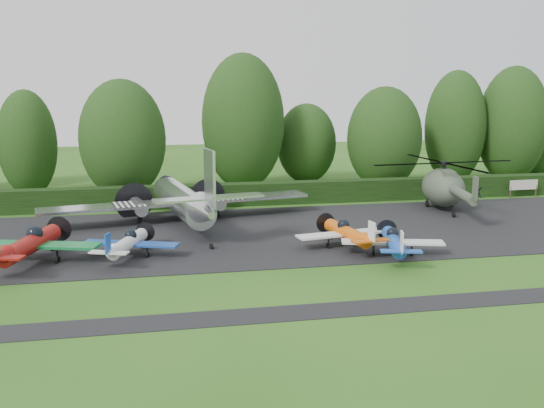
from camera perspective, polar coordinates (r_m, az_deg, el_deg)
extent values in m
plane|color=#264E16|center=(34.89, -1.30, -6.80)|extent=(160.00, 160.00, 0.00)
cube|color=black|center=(44.41, -3.48, -2.89)|extent=(70.00, 18.00, 0.01)
cube|color=black|center=(29.34, 0.71, -10.34)|extent=(70.00, 2.00, 0.00)
cube|color=black|center=(55.07, -4.99, -0.17)|extent=(90.00, 1.60, 2.00)
cylinder|color=silver|center=(47.91, -8.48, 0.32)|extent=(2.25, 11.75, 2.25)
cone|color=silver|center=(54.39, -8.80, 1.59)|extent=(2.25, 1.47, 2.25)
cone|color=silver|center=(40.91, -8.03, -0.82)|extent=(2.25, 2.94, 2.25)
sphere|color=black|center=(53.39, -8.77, 1.95)|extent=(1.47, 1.47, 1.47)
cube|color=silver|center=(48.93, -8.52, 0.19)|extent=(21.55, 2.35, 0.22)
cube|color=white|center=(48.91, -13.11, 0.16)|extent=(2.55, 2.45, 0.05)
cube|color=white|center=(49.22, -3.96, 0.49)|extent=(2.55, 2.45, 0.05)
cylinder|color=silver|center=(49.53, -12.17, -0.09)|extent=(1.08, 3.13, 1.08)
cylinder|color=silver|center=(49.78, -4.94, 0.17)|extent=(1.08, 3.13, 1.08)
cylinder|color=black|center=(51.69, -12.13, 0.37)|extent=(3.13, 0.03, 3.13)
cylinder|color=black|center=(51.93, -5.20, 0.63)|extent=(3.13, 0.03, 3.13)
cube|color=silver|center=(39.93, -8.02, 0.47)|extent=(7.35, 1.37, 0.14)
cube|color=silver|center=(39.41, -8.05, 2.35)|extent=(0.18, 2.15, 3.72)
cylinder|color=black|center=(49.36, -12.12, -1.41)|extent=(0.24, 0.88, 0.88)
cylinder|color=black|center=(49.61, -4.87, -1.13)|extent=(0.24, 0.88, 0.88)
cylinder|color=black|center=(40.27, -7.86, -4.19)|extent=(0.18, 0.43, 0.43)
cylinder|color=maroon|center=(39.54, -21.80, -3.55)|extent=(1.10, 6.31, 1.10)
sphere|color=black|center=(40.08, -21.68, -2.59)|extent=(0.96, 0.96, 0.96)
cube|color=#107033|center=(40.13, -21.64, -3.59)|extent=(8.03, 1.49, 0.16)
cube|color=maroon|center=(35.88, -22.93, -4.61)|extent=(2.98, 0.80, 0.11)
cube|color=#107033|center=(35.59, -23.06, -3.50)|extent=(0.11, 0.92, 1.49)
cylinder|color=black|center=(43.44, -20.83, -2.22)|extent=(1.72, 0.02, 1.72)
cylinder|color=black|center=(40.44, -23.69, -4.93)|extent=(0.16, 0.50, 0.50)
cylinder|color=black|center=(39.88, -19.49, -4.84)|extent=(0.16, 0.50, 0.50)
cylinder|color=black|center=(42.65, -20.97, -3.96)|extent=(0.14, 0.46, 0.46)
cylinder|color=silver|center=(39.16, -13.41, -3.63)|extent=(0.85, 4.86, 0.85)
sphere|color=black|center=(39.57, -13.40, -2.88)|extent=(0.74, 0.74, 0.74)
cube|color=#1A429D|center=(39.62, -13.37, -3.65)|extent=(6.19, 1.15, 0.12)
cube|color=silver|center=(36.28, -13.60, -4.45)|extent=(2.30, 0.62, 0.09)
cube|color=#1A429D|center=(36.05, -13.64, -3.60)|extent=(0.09, 0.71, 1.15)
cylinder|color=black|center=(42.20, -13.24, -2.56)|extent=(1.33, 0.02, 1.33)
cylinder|color=black|center=(39.69, -15.00, -4.72)|extent=(0.12, 0.39, 0.39)
cylinder|color=black|center=(39.58, -11.67, -4.61)|extent=(0.12, 0.39, 0.39)
cylinder|color=black|center=(41.59, -13.23, -3.94)|extent=(0.11, 0.35, 0.35)
cylinder|color=#D5590C|center=(40.73, 7.08, -2.74)|extent=(0.91, 5.21, 0.91)
sphere|color=black|center=(41.16, 6.85, -1.98)|extent=(0.80, 0.80, 0.80)
cube|color=white|center=(41.20, 6.88, -2.77)|extent=(6.63, 1.23, 0.13)
cube|color=#D5590C|center=(37.80, 8.56, -3.49)|extent=(2.46, 0.66, 0.09)
cube|color=white|center=(37.57, 8.63, -2.62)|extent=(0.09, 0.76, 1.23)
cylinder|color=black|center=(43.85, 5.73, -1.71)|extent=(1.42, 0.02, 1.42)
cylinder|color=black|center=(40.85, 5.28, -3.92)|extent=(0.13, 0.42, 0.42)
cylinder|color=black|center=(41.59, 8.55, -3.72)|extent=(0.13, 0.42, 0.42)
cylinder|color=black|center=(43.22, 6.05, -3.12)|extent=(0.11, 0.38, 0.38)
cylinder|color=#1D4CAF|center=(39.07, 11.37, -3.51)|extent=(0.89, 5.09, 0.89)
sphere|color=black|center=(39.47, 11.09, -2.72)|extent=(0.78, 0.78, 0.78)
cube|color=silver|center=(39.52, 11.11, -3.54)|extent=(6.47, 1.20, 0.13)
cube|color=#1D4CAF|center=(36.31, 13.20, -4.33)|extent=(2.40, 0.65, 0.09)
cube|color=silver|center=(36.07, 13.31, -3.44)|extent=(0.09, 0.74, 1.20)
cylinder|color=black|center=(42.03, 9.68, -2.41)|extent=(1.39, 0.02, 1.39)
cylinder|color=black|center=(39.11, 9.53, -4.72)|extent=(0.13, 0.41, 0.41)
cylinder|color=black|center=(40.00, 12.77, -4.49)|extent=(0.13, 0.41, 0.41)
cylinder|color=black|center=(41.45, 10.07, -3.86)|extent=(0.11, 0.37, 0.37)
ellipsoid|color=#3D4837|center=(55.02, 15.80, 1.53)|extent=(3.42, 6.27, 3.28)
cylinder|color=#3D4837|center=(50.68, 18.30, 0.97)|extent=(0.77, 6.58, 0.77)
cube|color=#3D4837|center=(47.63, 20.35, 1.42)|extent=(0.13, 0.99, 1.75)
cylinder|color=black|center=(54.78, 15.89, 3.22)|extent=(0.33, 0.33, 0.88)
cylinder|color=black|center=(54.72, 15.91, 3.74)|extent=(0.77, 0.77, 0.27)
cylinder|color=black|center=(54.72, 15.91, 3.74)|extent=(13.16, 13.16, 0.07)
cube|color=#3D4837|center=(54.06, 16.28, 2.69)|extent=(0.99, 2.19, 0.77)
ellipsoid|color=black|center=(56.55, 15.01, 1.93)|extent=(2.08, 2.08, 1.87)
cylinder|color=black|center=(55.60, 14.29, -0.02)|extent=(0.20, 0.61, 0.61)
cylinder|color=black|center=(56.57, 16.31, 0.06)|extent=(0.20, 0.61, 0.61)
cylinder|color=black|center=(52.27, 17.41, -0.95)|extent=(0.18, 0.53, 0.53)
cylinder|color=#3F3326|center=(63.01, 21.48, 1.05)|extent=(0.11, 0.11, 1.14)
cylinder|color=#3F3326|center=(64.59, 23.63, 1.12)|extent=(0.11, 0.11, 1.14)
cube|color=beige|center=(63.69, 22.61, 1.68)|extent=(3.05, 0.08, 0.95)
cylinder|color=black|center=(63.90, -21.81, 2.19)|extent=(0.70, 0.70, 3.40)
ellipsoid|color=#163611|center=(63.50, -22.03, 5.30)|extent=(5.57, 5.57, 10.39)
cylinder|color=black|center=(63.38, -2.70, 3.45)|extent=(0.70, 0.70, 4.59)
ellipsoid|color=#163611|center=(62.92, -2.74, 7.70)|extent=(8.51, 8.51, 14.02)
cylinder|color=black|center=(67.90, 3.23, 3.23)|extent=(0.70, 0.70, 2.88)
ellipsoid|color=#163611|center=(67.56, 3.25, 5.72)|extent=(6.58, 6.58, 8.81)
cylinder|color=black|center=(70.14, 16.66, 3.51)|extent=(0.70, 0.70, 4.06)
ellipsoid|color=#163611|center=(69.75, 16.85, 6.91)|extent=(6.57, 6.57, 12.39)
cylinder|color=black|center=(60.03, -13.72, 2.29)|extent=(0.70, 0.70, 3.72)
ellipsoid|color=#163611|center=(59.59, -13.89, 5.93)|extent=(8.16, 8.16, 11.37)
cylinder|color=black|center=(64.83, 10.41, 2.96)|extent=(0.70, 0.70, 3.49)
ellipsoid|color=#163611|center=(64.43, 10.53, 6.12)|extent=(7.74, 7.74, 10.66)
cylinder|color=black|center=(72.95, 21.44, 3.55)|extent=(0.70, 0.70, 4.21)
ellipsoid|color=#163611|center=(72.56, 21.69, 6.93)|extent=(7.52, 7.52, 12.86)
cylinder|color=black|center=(77.16, 23.66, 3.44)|extent=(0.70, 0.70, 3.35)
ellipsoid|color=#163611|center=(76.83, 23.86, 5.98)|extent=(6.41, 6.41, 10.25)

